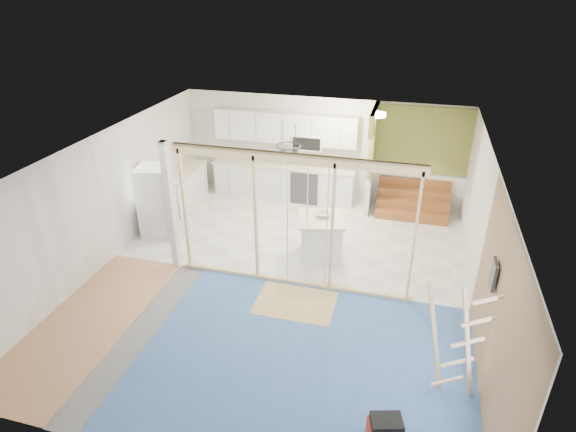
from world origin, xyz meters
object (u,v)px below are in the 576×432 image
(island, at_px, (321,238))
(ladder, at_px, (455,341))
(fridge, at_px, (157,202))
(toolbox, at_px, (386,431))

(island, xyz_separation_m, ladder, (2.42, -3.15, 0.52))
(fridge, xyz_separation_m, island, (3.64, 0.02, -0.37))
(island, height_order, toolbox, island)
(island, relative_size, ladder, 0.59)
(fridge, height_order, island, fridge)
(ladder, bearing_deg, island, 106.22)
(fridge, distance_m, toolbox, 6.75)
(toolbox, relative_size, ladder, 0.27)
(fridge, bearing_deg, toolbox, -52.12)
(island, bearing_deg, toolbox, -82.87)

